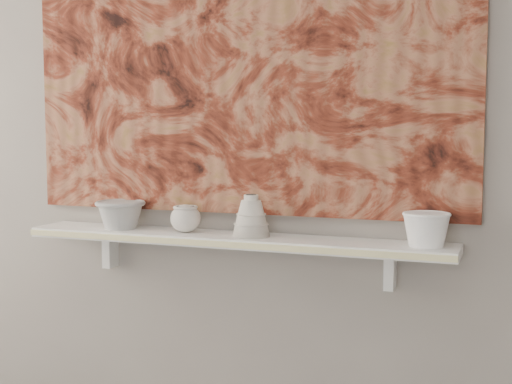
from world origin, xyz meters
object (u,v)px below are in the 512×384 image
at_px(shelf, 232,240).
at_px(bowl_white, 426,229).
at_px(painting, 241,43).
at_px(cup_cream, 186,219).
at_px(bowl_grey, 121,214).
at_px(bell_vessel, 251,215).

xyz_separation_m(shelf, bowl_white, (0.60, 0.00, 0.06)).
height_order(painting, cup_cream, painting).
height_order(bowl_grey, bell_vessel, bell_vessel).
bearing_deg(painting, shelf, -90.00).
relative_size(shelf, painting, 0.93).
bearing_deg(cup_cream, bowl_grey, 180.00).
height_order(bell_vessel, bowl_white, bell_vessel).
bearing_deg(shelf, bowl_white, 0.00).
bearing_deg(shelf, bowl_grey, 180.00).
relative_size(bowl_grey, bell_vessel, 1.28).
distance_m(bell_vessel, bowl_white, 0.54).
height_order(shelf, cup_cream, cup_cream).
bearing_deg(bowl_grey, bowl_white, 0.00).
distance_m(cup_cream, bowl_white, 0.77).
distance_m(shelf, cup_cream, 0.17).
bearing_deg(bowl_grey, painting, 11.20).
xyz_separation_m(painting, bowl_grey, (-0.41, -0.08, -0.56)).
xyz_separation_m(bowl_grey, bowl_white, (1.01, 0.00, 0.00)).
bearing_deg(shelf, bell_vessel, 0.00).
distance_m(bowl_grey, bowl_white, 1.01).
height_order(shelf, bowl_grey, bowl_grey).
distance_m(painting, cup_cream, 0.59).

